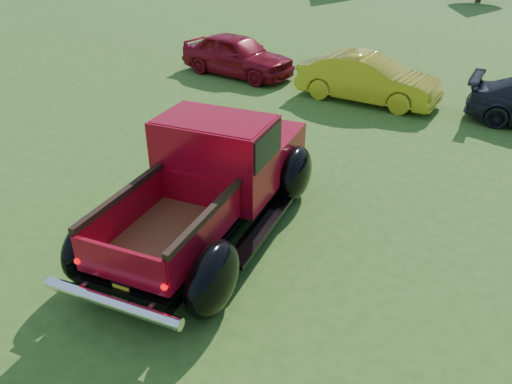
% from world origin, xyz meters
% --- Properties ---
extents(ground, '(120.00, 120.00, 0.00)m').
position_xyz_m(ground, '(0.00, 0.00, 0.00)').
color(ground, '#2D5719').
rests_on(ground, ground).
extents(pickup_truck, '(3.46, 5.90, 2.08)m').
position_xyz_m(pickup_truck, '(-1.16, 0.26, 0.99)').
color(pickup_truck, black).
rests_on(pickup_truck, ground).
extents(show_car_red, '(4.35, 1.95, 1.45)m').
position_xyz_m(show_car_red, '(-6.53, 8.50, 0.73)').
color(show_car_red, maroon).
rests_on(show_car_red, ground).
extents(show_car_yellow, '(4.37, 1.65, 1.43)m').
position_xyz_m(show_car_yellow, '(-1.50, 8.35, 0.71)').
color(show_car_yellow, gold).
rests_on(show_car_yellow, ground).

